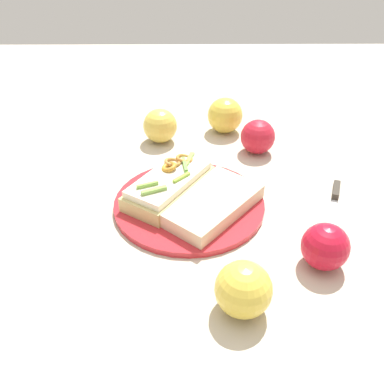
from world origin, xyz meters
TOP-DOWN VIEW (x-y plane):
  - ground_plane at (0.00, 0.00)m, footprint 2.00×2.00m
  - plate at (0.00, 0.00)m, footprint 0.26×0.26m
  - sandwich at (-0.02, -0.03)m, footprint 0.19×0.17m
  - bread_slice_side at (0.02, 0.04)m, footprint 0.20×0.19m
  - apple_0 at (0.23, 0.07)m, footprint 0.10×0.10m
  - apple_1 at (-0.24, -0.06)m, footprint 0.07×0.07m
  - apple_2 at (-0.19, 0.14)m, footprint 0.10×0.10m
  - apple_3 at (0.14, 0.20)m, footprint 0.08×0.08m
  - apple_4 at (-0.29, 0.08)m, footprint 0.11×0.11m
  - knife at (-0.02, 0.26)m, footprint 0.12×0.05m

SIDE VIEW (x-z plane):
  - ground_plane at x=0.00m, z-range 0.00..0.00m
  - plate at x=0.00m, z-range 0.00..0.01m
  - knife at x=-0.02m, z-range 0.00..0.01m
  - bread_slice_side at x=0.02m, z-range 0.01..0.04m
  - sandwich at x=-0.02m, z-range 0.00..0.06m
  - apple_3 at x=0.14m, z-range 0.00..0.07m
  - apple_2 at x=-0.19m, z-range 0.00..0.07m
  - apple_1 at x=-0.24m, z-range 0.00..0.07m
  - apple_0 at x=0.23m, z-range 0.00..0.07m
  - apple_4 at x=-0.29m, z-range 0.00..0.08m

